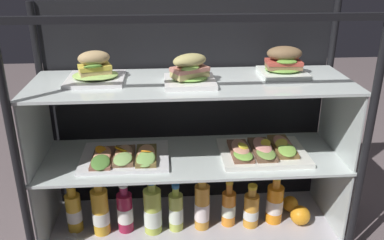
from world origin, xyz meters
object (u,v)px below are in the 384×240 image
object	(u,v)px
juice_bottle_front_middle	(153,212)
juice_bottle_front_fourth	(251,210)
juice_bottle_back_center	(74,211)
orange_fruit_near_left_post	(290,204)
juice_bottle_back_right	(275,203)
plated_roll_sandwich_far_right	(190,73)
plated_roll_sandwich_far_left	(95,71)
juice_bottle_tucked_behind	(202,206)
orange_fruit_beside_bottles	(300,215)
open_sandwich_tray_center	(263,151)
juice_bottle_front_left_end	(229,207)
juice_bottle_back_left	(101,211)
juice_bottle_front_second	(125,212)
open_sandwich_tray_right_of_center	(125,157)
plated_roll_sandwich_mid_right	(284,64)
juice_bottle_near_post	(176,211)

from	to	relation	value
juice_bottle_front_middle	juice_bottle_front_fourth	world-z (taller)	juice_bottle_front_middle
juice_bottle_back_center	orange_fruit_near_left_post	distance (m)	0.93
juice_bottle_front_middle	juice_bottle_back_right	world-z (taller)	juice_bottle_front_middle
juice_bottle_front_middle	orange_fruit_near_left_post	world-z (taller)	juice_bottle_front_middle
plated_roll_sandwich_far_right	juice_bottle_front_middle	bearing A→B (deg)	-174.77
plated_roll_sandwich_far_left	juice_bottle_back_right	distance (m)	0.91
juice_bottle_tucked_behind	orange_fruit_beside_bottles	world-z (taller)	juice_bottle_tucked_behind
open_sandwich_tray_center	juice_bottle_front_left_end	distance (m)	0.29
juice_bottle_back_left	orange_fruit_near_left_post	size ratio (longest dim) A/B	3.65
juice_bottle_front_second	orange_fruit_near_left_post	size ratio (longest dim) A/B	3.10
plated_roll_sandwich_far_right	juice_bottle_front_fourth	xyz separation A→B (m)	(0.26, -0.01, -0.59)
juice_bottle_front_fourth	juice_bottle_back_right	distance (m)	0.11
plated_roll_sandwich_far_left	juice_bottle_tucked_behind	distance (m)	0.69
plated_roll_sandwich_far_right	orange_fruit_near_left_post	bearing A→B (deg)	10.27
open_sandwich_tray_right_of_center	juice_bottle_back_right	distance (m)	0.66
juice_bottle_front_left_end	orange_fruit_beside_bottles	xyz separation A→B (m)	(0.30, -0.02, -0.04)
juice_bottle_front_second	juice_bottle_back_right	size ratio (longest dim) A/B	1.01
plated_roll_sandwich_mid_right	orange_fruit_beside_bottles	size ratio (longest dim) A/B	2.09
plated_roll_sandwich_far_left	juice_bottle_back_right	xyz separation A→B (m)	(0.70, -0.05, -0.58)
juice_bottle_tucked_behind	plated_roll_sandwich_mid_right	bearing A→B (deg)	14.99
juice_bottle_front_second	juice_bottle_tucked_behind	xyz separation A→B (m)	(0.32, -0.01, 0.01)
plated_roll_sandwich_far_left	juice_bottle_front_fourth	world-z (taller)	plated_roll_sandwich_far_left
open_sandwich_tray_right_of_center	orange_fruit_near_left_post	distance (m)	0.77
plated_roll_sandwich_far_left	juice_bottle_front_fourth	xyz separation A→B (m)	(0.60, -0.07, -0.59)
open_sandwich_tray_right_of_center	juice_bottle_back_left	bearing A→B (deg)	-172.08
open_sandwich_tray_center	juice_bottle_front_second	world-z (taller)	open_sandwich_tray_center
plated_roll_sandwich_mid_right	juice_bottle_front_left_end	distance (m)	0.63
juice_bottle_back_center	juice_bottle_back_right	world-z (taller)	juice_bottle_back_center
plated_roll_sandwich_far_right	open_sandwich_tray_center	distance (m)	0.44
juice_bottle_front_middle	juice_bottle_front_fourth	bearing A→B (deg)	1.02
juice_bottle_front_left_end	juice_bottle_front_middle	bearing A→B (deg)	-175.66
juice_bottle_back_center	juice_bottle_tucked_behind	bearing A→B (deg)	-2.62
juice_bottle_front_left_end	juice_bottle_front_second	bearing A→B (deg)	-178.97
juice_bottle_near_post	juice_bottle_back_right	size ratio (longest dim) A/B	0.97
plated_roll_sandwich_far_left	juice_bottle_front_left_end	bearing A→B (deg)	-6.06
juice_bottle_tucked_behind	open_sandwich_tray_right_of_center	bearing A→B (deg)	177.50
juice_bottle_back_center	juice_bottle_back_left	size ratio (longest dim) A/B	0.87
juice_bottle_tucked_behind	orange_fruit_beside_bottles	bearing A→B (deg)	-1.41
plated_roll_sandwich_far_right	juice_bottle_back_center	world-z (taller)	plated_roll_sandwich_far_right
plated_roll_sandwich_far_right	juice_bottle_back_left	distance (m)	0.67
juice_bottle_front_fourth	orange_fruit_near_left_post	distance (m)	0.22
juice_bottle_back_left	juice_bottle_front_fourth	xyz separation A→B (m)	(0.62, -0.00, -0.02)
juice_bottle_back_center	juice_bottle_front_left_end	bearing A→B (deg)	-0.89
juice_bottle_back_right	juice_bottle_front_middle	bearing A→B (deg)	-176.66
plated_roll_sandwich_far_right	juice_bottle_front_left_end	size ratio (longest dim) A/B	0.87
plated_roll_sandwich_mid_right	open_sandwich_tray_right_of_center	world-z (taller)	plated_roll_sandwich_mid_right
juice_bottle_front_middle	juice_bottle_back_right	distance (m)	0.51
plated_roll_sandwich_far_right	juice_bottle_front_second	size ratio (longest dim) A/B	0.84
juice_bottle_back_center	juice_bottle_front_left_end	size ratio (longest dim) A/B	1.07
open_sandwich_tray_center	juice_bottle_front_fourth	size ratio (longest dim) A/B	1.76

